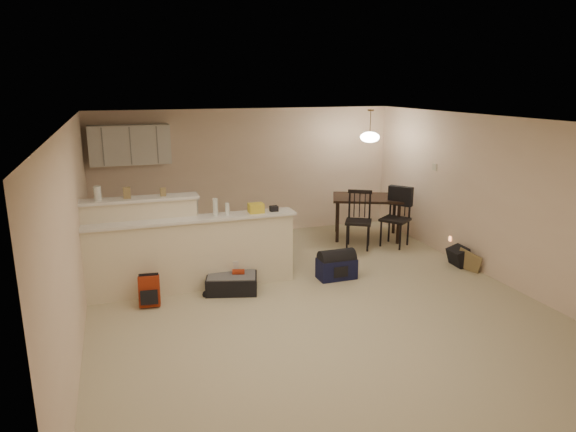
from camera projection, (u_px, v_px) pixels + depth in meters
name	position (u px, v px, depth m)	size (l,w,h in m)	color
room	(311.00, 213.00, 6.97)	(7.00, 7.02, 2.50)	beige
breakfast_bar	(174.00, 250.00, 7.48)	(3.08, 0.58, 1.39)	#F3E7C5
upper_cabinets	(130.00, 145.00, 9.17)	(1.40, 0.34, 0.70)	white
kitchen_counter	(148.00, 224.00, 9.47)	(1.80, 0.60, 0.90)	white
thermostat	(435.00, 167.00, 9.25)	(0.02, 0.12, 0.12)	beige
jar	(97.00, 193.00, 7.09)	(0.10, 0.10, 0.20)	silver
cereal_box	(127.00, 193.00, 7.21)	(0.10, 0.07, 0.16)	olive
small_box	(163.00, 192.00, 7.37)	(0.08, 0.06, 0.12)	olive
bottle_a	(215.00, 207.00, 7.45)	(0.07, 0.07, 0.26)	silver
bottle_b	(227.00, 209.00, 7.51)	(0.06, 0.06, 0.18)	silver
bag_lump	(256.00, 208.00, 7.65)	(0.22, 0.18, 0.14)	olive
pouch	(274.00, 209.00, 7.74)	(0.12, 0.10, 0.08)	olive
dining_table	(367.00, 202.00, 10.00)	(1.57, 1.34, 0.83)	black
pendant_lamp	(370.00, 137.00, 9.68)	(0.36, 0.36, 0.62)	brown
dining_chair_near	(359.00, 220.00, 9.41)	(0.46, 0.44, 1.06)	black
dining_chair_far	(395.00, 218.00, 9.53)	(0.47, 0.45, 1.08)	black
suitcase	(232.00, 284.00, 7.50)	(0.73, 0.47, 0.25)	black
red_backpack	(149.00, 291.00, 7.01)	(0.28, 0.17, 0.42)	#992A11
navy_duffel	(336.00, 268.00, 8.01)	(0.59, 0.32, 0.32)	#12163A
black_daypack	(459.00, 257.00, 8.56)	(0.35, 0.25, 0.31)	black
cardboard_sheet	(469.00, 261.00, 8.34)	(0.41, 0.02, 0.32)	olive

